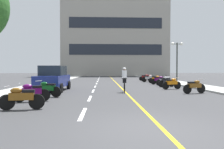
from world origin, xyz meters
TOP-DOWN VIEW (x-y plane):
  - ground_plane at (0.00, 21.00)m, footprint 140.00×140.00m
  - curb_left at (-7.20, 24.00)m, footprint 2.40×72.00m
  - curb_right at (7.20, 24.00)m, footprint 2.40×72.00m
  - lane_dash_0 at (-2.00, 2.00)m, footprint 0.14×2.20m
  - lane_dash_1 at (-2.00, 6.00)m, footprint 0.14×2.20m
  - lane_dash_2 at (-2.00, 10.00)m, footprint 0.14×2.20m
  - lane_dash_3 at (-2.00, 14.00)m, footprint 0.14×2.20m
  - lane_dash_4 at (-2.00, 18.00)m, footprint 0.14×2.20m
  - lane_dash_5 at (-2.00, 22.00)m, footprint 0.14×2.20m
  - lane_dash_6 at (-2.00, 26.00)m, footprint 0.14×2.20m
  - lane_dash_7 at (-2.00, 30.00)m, footprint 0.14×2.20m
  - lane_dash_8 at (-2.00, 34.00)m, footprint 0.14×2.20m
  - lane_dash_9 at (-2.00, 38.00)m, footprint 0.14×2.20m
  - lane_dash_10 at (-2.00, 42.00)m, footprint 0.14×2.20m
  - lane_dash_11 at (-2.00, 46.00)m, footprint 0.14×2.20m
  - centre_line_yellow at (0.25, 24.00)m, footprint 0.12×66.00m
  - office_building at (1.74, 49.33)m, footprint 25.98×8.78m
  - street_lamp_mid at (7.28, 19.02)m, footprint 1.46×0.36m
  - parked_car_near at (-4.91, 10.27)m, footprint 2.01×4.25m
  - motorcycle_0 at (-4.42, 2.84)m, footprint 1.70×0.60m
  - motorcycle_1 at (-4.71, 4.88)m, footprint 1.67×0.71m
  - motorcycle_2 at (-4.44, 6.68)m, footprint 1.65×0.76m
  - motorcycle_3 at (4.63, 8.09)m, footprint 1.66×0.74m
  - motorcycle_4 at (4.12, 11.12)m, footprint 1.65×0.76m
  - motorcycle_5 at (4.37, 13.32)m, footprint 1.63×0.81m
  - motorcycle_6 at (4.62, 15.01)m, footprint 1.67×0.70m
  - motorcycle_7 at (4.52, 16.49)m, footprint 1.69×0.60m
  - motorcycle_8 at (4.71, 18.49)m, footprint 1.70×0.60m
  - motorcycle_9 at (4.33, 20.55)m, footprint 1.69×0.60m
  - motorcycle_10 at (4.66, 22.51)m, footprint 1.70×0.60m
  - motorcycle_11 at (4.58, 24.05)m, footprint 1.70×0.60m
  - cyclist_rider at (0.17, 9.06)m, footprint 0.42×1.77m

SIDE VIEW (x-z plane):
  - ground_plane at x=0.00m, z-range 0.00..0.00m
  - lane_dash_0 at x=-2.00m, z-range 0.00..0.01m
  - lane_dash_1 at x=-2.00m, z-range 0.00..0.01m
  - lane_dash_2 at x=-2.00m, z-range 0.00..0.01m
  - lane_dash_3 at x=-2.00m, z-range 0.00..0.01m
  - lane_dash_4 at x=-2.00m, z-range 0.00..0.01m
  - lane_dash_5 at x=-2.00m, z-range 0.00..0.01m
  - lane_dash_6 at x=-2.00m, z-range 0.00..0.01m
  - lane_dash_7 at x=-2.00m, z-range 0.00..0.01m
  - lane_dash_8 at x=-2.00m, z-range 0.00..0.01m
  - lane_dash_9 at x=-2.00m, z-range 0.00..0.01m
  - lane_dash_10 at x=-2.00m, z-range 0.00..0.01m
  - lane_dash_11 at x=-2.00m, z-range 0.00..0.01m
  - centre_line_yellow at x=0.25m, z-range 0.00..0.01m
  - curb_left at x=-7.20m, z-range 0.00..0.12m
  - curb_right at x=7.20m, z-range 0.00..0.12m
  - motorcycle_0 at x=-4.42m, z-range 0.01..0.93m
  - motorcycle_1 at x=-4.71m, z-range 0.01..0.93m
  - motorcycle_2 at x=-4.44m, z-range 0.01..0.93m
  - motorcycle_3 at x=4.63m, z-range 0.01..0.93m
  - motorcycle_4 at x=4.12m, z-range 0.01..0.93m
  - motorcycle_5 at x=4.37m, z-range 0.01..0.93m
  - motorcycle_6 at x=4.62m, z-range 0.01..0.93m
  - motorcycle_7 at x=4.52m, z-range 0.01..0.93m
  - motorcycle_8 at x=4.71m, z-range 0.01..0.93m
  - motorcycle_9 at x=4.33m, z-range 0.01..0.93m
  - motorcycle_10 at x=4.66m, z-range 0.01..0.93m
  - motorcycle_11 at x=4.58m, z-range 0.01..0.93m
  - cyclist_rider at x=0.17m, z-range 0.03..1.74m
  - parked_car_near at x=-4.91m, z-range 0.01..1.83m
  - street_lamp_mid at x=7.28m, z-range 1.23..5.80m
  - office_building at x=1.74m, z-range 0.00..20.88m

